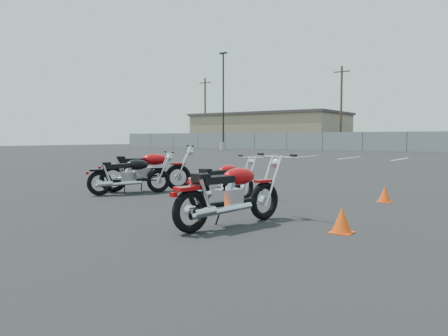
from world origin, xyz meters
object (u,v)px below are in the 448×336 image
Objects in this scene: motorcycle_second_black at (129,175)px; motorcycle_rear_red at (230,194)px; motorcycle_third_red at (223,182)px; motorcycle_front_red at (146,171)px.

motorcycle_second_black is 4.16m from motorcycle_rear_red.
motorcycle_third_red is at bearing 0.36° from motorcycle_second_black.
motorcycle_third_red is (2.55, 0.02, -0.02)m from motorcycle_second_black.
motorcycle_front_red is 1.07× the size of motorcycle_second_black.
motorcycle_second_black is 0.88× the size of motorcycle_rear_red.
motorcycle_rear_red is at bearing -29.16° from motorcycle_front_red.
motorcycle_second_black is at bearing 157.13° from motorcycle_rear_red.
motorcycle_rear_red is (3.84, -1.62, 0.03)m from motorcycle_second_black.
motorcycle_second_black is at bearing -179.64° from motorcycle_third_red.
motorcycle_second_black is (0.05, -0.55, -0.06)m from motorcycle_front_red.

